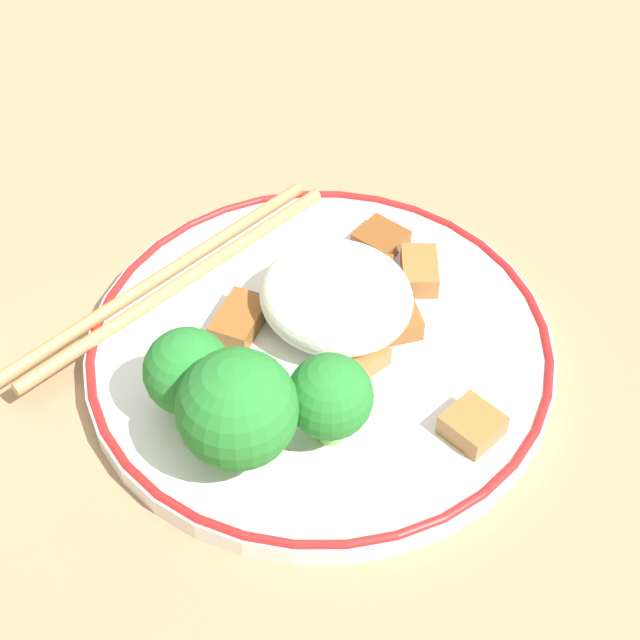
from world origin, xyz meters
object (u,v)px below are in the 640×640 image
(plate, at_px, (320,350))
(broccoli_back_left, at_px, (188,373))
(broccoli_back_center, at_px, (246,413))
(broccoli_back_right, at_px, (330,398))
(chopsticks, at_px, (172,278))

(plate, height_order, broccoli_back_left, broccoli_back_left)
(broccoli_back_left, xyz_separation_m, broccoli_back_center, (0.04, -0.01, 0.01))
(broccoli_back_right, bearing_deg, chopsticks, 157.55)
(plate, relative_size, chopsticks, 1.18)
(plate, height_order, broccoli_back_right, broccoli_back_right)
(broccoli_back_left, relative_size, chopsticks, 0.25)
(broccoli_back_left, bearing_deg, broccoli_back_right, 14.59)
(plate, distance_m, chopsticks, 0.10)
(plate, xyz_separation_m, chopsticks, (-0.10, 0.00, 0.01))
(broccoli_back_right, relative_size, chopsticks, 0.25)
(plate, height_order, broccoli_back_center, broccoli_back_center)
(plate, xyz_separation_m, broccoli_back_left, (-0.04, -0.07, 0.03))
(broccoli_back_left, height_order, broccoli_back_right, same)
(broccoli_back_right, xyz_separation_m, chopsticks, (-0.13, 0.05, -0.03))
(broccoli_back_center, distance_m, chopsticks, 0.14)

